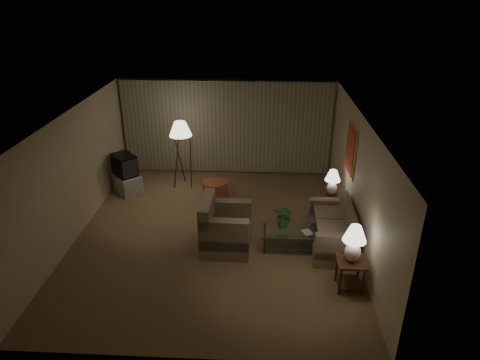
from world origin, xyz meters
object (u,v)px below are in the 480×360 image
table_lamp_near (354,241)px  vase (284,227)px  side_table_near (350,269)px  coffee_table (291,236)px  armchair (226,229)px  tv_cabinet (127,183)px  sofa (331,231)px  floor_lamp (182,153)px  table_lamp_far (332,180)px  ottoman (215,189)px  side_table_far (330,202)px  crt_tv (124,165)px

table_lamp_near → vase: bearing=132.5°
side_table_near → coffee_table: bearing=128.6°
table_lamp_near → vase: (-1.15, 1.25, -0.53)m
armchair → tv_cabinet: 3.78m
armchair → vase: bearing=-86.0°
sofa → side_table_near: size_ratio=2.80×
sofa → tv_cabinet: bearing=-113.4°
sofa → floor_lamp: floor_lamp is taller
table_lamp_far → ottoman: (-2.83, 0.93, -0.75)m
side_table_near → side_table_far: (0.00, 2.60, -0.02)m
ottoman → table_lamp_far: bearing=-18.2°
armchair → side_table_near: armchair is taller
side_table_near → table_lamp_near: size_ratio=0.84×
sofa → side_table_far: 1.26m
crt_tv → ottoman: 2.44m
table_lamp_near → crt_tv: table_lamp_near is taller
side_table_far → vase: bearing=-130.3°
table_lamp_near → vase: size_ratio=4.77×
sofa → side_table_far: bearing=174.4°
armchair → coffee_table: armchair is taller
coffee_table → floor_lamp: floor_lamp is taller
coffee_table → floor_lamp: bearing=134.0°
vase → table_lamp_far: bearing=49.7°
armchair → table_lamp_near: size_ratio=1.54×
side_table_near → vase: (-1.15, 1.25, 0.08)m
vase → coffee_table: bearing=-0.0°
table_lamp_near → tv_cabinet: bearing=144.8°
table_lamp_far → coffee_table: (-1.00, -1.35, -0.69)m
table_lamp_far → coffee_table: bearing=-126.4°
coffee_table → tv_cabinet: (-4.20, 2.42, -0.03)m
tv_cabinet → vase: bearing=16.2°
table_lamp_near → tv_cabinet: size_ratio=0.73×
sofa → vase: sofa is taller
coffee_table → table_lamp_near: bearing=-51.4°
sofa → side_table_near: bearing=7.6°
tv_cabinet → armchair: bearing=6.2°
armchair → sofa: bearing=-84.5°
table_lamp_far → table_lamp_near: bearing=-90.0°
sofa → ottoman: 3.46m
sofa → table_lamp_far: 1.39m
sofa → crt_tv: (-5.05, 2.32, 0.41)m
armchair → side_table_near: size_ratio=1.84×
coffee_table → armchair: bearing=-177.8°
armchair → side_table_far: armchair is taller
sofa → table_lamp_near: size_ratio=2.35×
coffee_table → ottoman: (-1.83, 2.28, -0.07)m
armchair → table_lamp_far: 2.78m
table_lamp_near → coffee_table: size_ratio=0.59×
side_table_near → armchair: bearing=153.0°
armchair → crt_tv: crt_tv is taller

